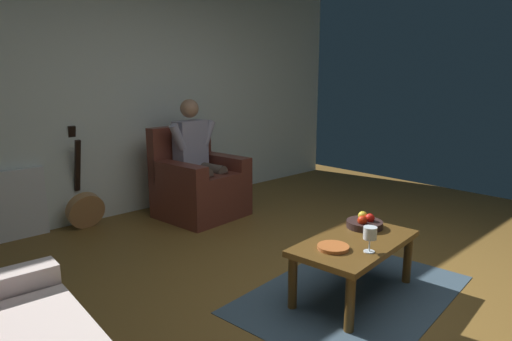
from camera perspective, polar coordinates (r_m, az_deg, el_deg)
The scene contains 11 objects.
ground_plane at distance 3.18m, azimuth 13.04°, elevation -16.04°, with size 6.96×6.96×0.00m, color brown.
wall_back at distance 5.01m, azimuth -15.33°, elevation 9.74°, with size 6.20×0.06×2.62m, color white.
rug at distance 3.24m, azimuth 12.44°, elevation -15.39°, with size 1.65×1.12×0.01m, color #394D5B.
armchair at distance 4.76m, azimuth -7.50°, elevation -1.94°, with size 0.88×0.84×0.96m.
person_seated at distance 4.69m, azimuth -7.60°, elevation 2.00°, with size 0.62×0.57×1.25m.
coffee_table at distance 3.10m, azimuth 12.72°, elevation -9.91°, with size 0.99×0.60×0.40m.
guitar at distance 4.69m, azimuth -21.41°, elevation -4.36°, with size 0.36×0.31×1.02m.
radiator at distance 4.60m, azimuth -29.56°, elevation -4.07°, with size 0.65×0.06×0.65m, color white.
wine_glass_near at distance 2.86m, azimuth 14.63°, elevation -8.08°, with size 0.09×0.09×0.17m.
fruit_bowl at distance 3.33m, azimuth 13.97°, elevation -6.63°, with size 0.26×0.26×0.11m.
decorative_dish at distance 2.90m, azimuth 10.02°, elevation -9.82°, with size 0.20×0.20×0.02m, color #B9612C.
Camera 1 is at (2.37, 1.50, 1.49)m, focal length 30.70 mm.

